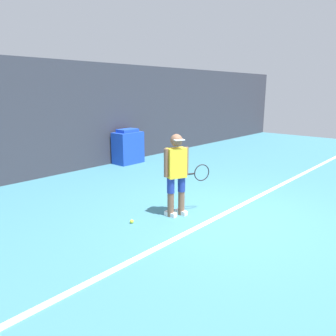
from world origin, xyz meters
name	(u,v)px	position (x,y,z in m)	size (l,w,h in m)	color
ground_plane	(230,218)	(0.00, 0.00, 0.00)	(24.00, 24.00, 0.00)	teal
back_wall	(67,118)	(0.00, 5.25, 1.53)	(24.00, 0.10, 3.06)	#383842
court_baseline	(222,215)	(0.00, 0.17, 0.01)	(21.60, 0.10, 0.01)	white
tennis_player	(177,172)	(-0.55, 0.81, 0.84)	(0.87, 0.45, 1.53)	brown
tennis_ball	(132,221)	(-1.37, 1.15, 0.03)	(0.07, 0.07, 0.07)	#D1E533
covered_chair	(128,147)	(1.84, 4.87, 0.52)	(0.89, 0.57, 1.09)	blue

